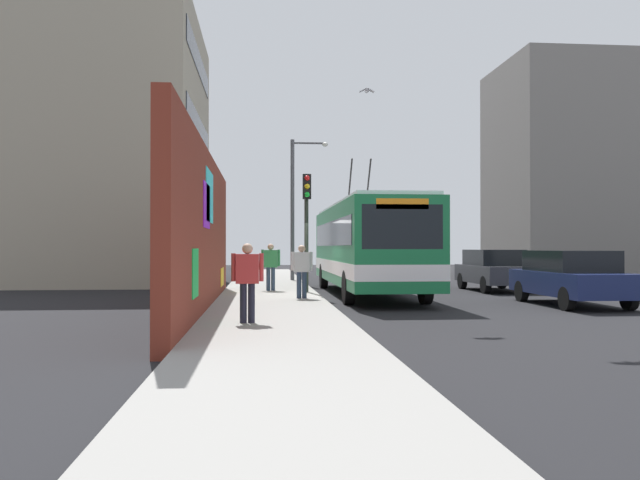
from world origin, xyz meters
The scene contains 14 objects.
ground_plane centered at (0.00, 0.00, 0.00)m, with size 80.00×80.00×0.00m, color black.
sidewalk_slab centered at (0.00, 1.60, 0.07)m, with size 48.00×3.20×0.15m, color gray.
graffiti_wall centered at (-3.64, 3.35, 2.06)m, with size 14.73×0.32×4.12m.
building_far_left centered at (11.74, 9.20, 6.43)m, with size 12.60×8.44×12.85m.
building_far_right centered at (17.10, -17.00, 6.37)m, with size 8.01×8.92×12.75m.
city_bus centered at (1.85, -1.80, 1.77)m, with size 11.84×2.57×4.96m.
parked_car_navy centered at (-2.76, -7.00, 0.84)m, with size 4.55×1.94×1.58m.
parked_car_dark_gray centered at (3.46, -7.00, 0.83)m, with size 4.16×1.86×1.58m.
pedestrian_at_curb centered at (-1.36, 0.67, 1.08)m, with size 0.22×0.65×1.59m.
pedestrian_midblock centered at (2.18, 1.56, 1.11)m, with size 0.22×0.74×1.65m.
pedestrian_near_wall centered at (-7.53, 2.15, 1.09)m, with size 0.22×0.65×1.61m.
traffic_light centered at (1.20, 0.35, 2.86)m, with size 0.49×0.28×4.02m.
street_lamp centered at (9.33, 0.25, 3.90)m, with size 0.44×1.75×6.52m.
flying_pigeons centered at (-2.22, -1.78, 8.47)m, with size 8.71×1.68×1.87m.
Camera 1 is at (-20.74, 1.86, 1.68)m, focal length 36.50 mm.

